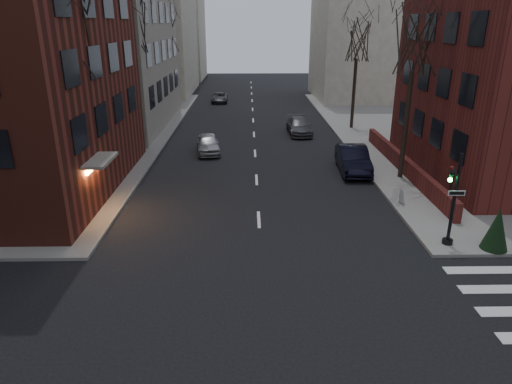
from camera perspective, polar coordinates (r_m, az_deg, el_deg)
The scene contains 18 objects.
low_wall_right at distance 30.25m, azimuth 17.97°, elevation 3.35°, with size 0.35×16.00×1.00m, color #591E1A.
building_distant_la at distance 65.00m, azimuth -14.78°, elevation 19.80°, with size 14.00×16.00×18.00m, color beige.
building_distant_ra at distance 60.39m, azimuth 14.67°, elevation 18.86°, with size 14.00×14.00×16.00m, color beige.
building_distant_lb at distance 81.36m, azimuth -10.39°, elevation 18.71°, with size 10.00×12.00×14.00m, color beige.
traffic_signal at distance 20.57m, azimuth 23.27°, elevation -1.56°, with size 0.76×0.44×4.00m.
tree_left_a at distance 23.87m, azimuth -22.48°, elevation 17.65°, with size 4.18×4.18×10.26m.
tree_left_b at distance 35.36m, azimuth -15.50°, elevation 19.58°, with size 4.40×4.40×10.80m.
tree_left_c at distance 49.08m, azimuth -11.36°, elevation 18.91°, with size 3.96×3.96×9.72m.
tree_right_a at distance 27.97m, azimuth 19.31°, elevation 17.32°, with size 3.96×3.96×9.72m.
tree_right_b at distance 41.44m, azimuth 12.59°, elevation 18.00°, with size 3.74×3.74×9.18m.
streetlamp_near at distance 31.69m, azimuth -15.35°, elevation 11.04°, with size 0.36×0.36×6.28m.
streetlamp_far at distance 51.18m, azimuth -9.99°, elevation 14.79°, with size 0.36×0.36×6.28m.
parked_sedan at distance 29.85m, azimuth 12.03°, elevation 4.02°, with size 1.73×4.96×1.63m, color black.
car_lane_silver at distance 33.77m, azimuth -6.02°, elevation 6.04°, with size 1.63×4.05×1.38m, color #A3A3A9.
car_lane_gray at distance 39.60m, azimuth 5.42°, elevation 8.19°, with size 1.91×4.69×1.36m, color #424348.
car_lane_far at distance 55.95m, azimuth -4.59°, elevation 11.69°, with size 1.87×4.05×1.12m, color #414146.
sandwich_board at distance 24.81m, azimuth 17.37°, elevation -0.49°, with size 0.36×0.51×0.82m, color silver.
evergreen_shrub at distance 21.27m, azimuth 27.90°, elevation -4.11°, with size 1.08×1.08×1.80m, color black.
Camera 1 is at (-0.49, -8.36, 9.03)m, focal length 32.00 mm.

